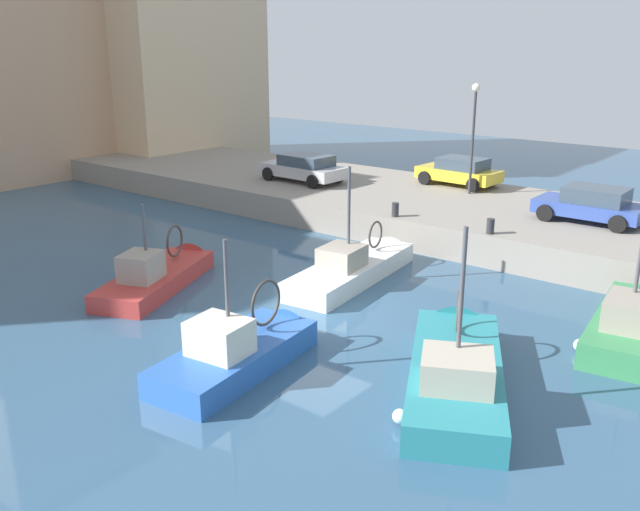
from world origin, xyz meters
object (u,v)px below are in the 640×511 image
at_px(parked_car_yellow, 460,171).
at_px(mooring_bollard_south, 490,226).
at_px(quay_streetlamp, 474,120).
at_px(parked_car_silver, 304,168).
at_px(mooring_bollard_mid, 395,210).
at_px(fishing_boat_green, 632,331).
at_px(fishing_boat_blue, 245,359).
at_px(fishing_boat_red, 162,281).
at_px(fishing_boat_white, 357,274).
at_px(parked_car_blue, 592,204).
at_px(fishing_boat_teal, 455,378).

relative_size(parked_car_yellow, mooring_bollard_south, 7.13).
xyz_separation_m(mooring_bollard_south, quay_streetlamp, (5.65, 3.68, 2.98)).
height_order(parked_car_silver, quay_streetlamp, quay_streetlamp).
height_order(parked_car_silver, mooring_bollard_south, parked_car_silver).
bearing_deg(mooring_bollard_mid, fishing_boat_green, -108.05).
xyz_separation_m(fishing_boat_blue, mooring_bollard_south, (11.12, -1.29, 1.35)).
xyz_separation_m(fishing_boat_green, fishing_boat_red, (-5.41, 13.47, -0.01)).
relative_size(fishing_boat_red, quay_streetlamp, 1.29).
bearing_deg(parked_car_silver, fishing_boat_white, -130.48).
height_order(fishing_boat_white, parked_car_yellow, fishing_boat_white).
relative_size(fishing_boat_red, parked_car_blue, 1.60).
distance_m(fishing_boat_white, quay_streetlamp, 10.56).
bearing_deg(fishing_boat_green, mooring_bollard_mid, 71.95).
relative_size(fishing_boat_white, parked_car_yellow, 1.81).
bearing_deg(fishing_boat_blue, mooring_bollard_south, -6.60).
bearing_deg(parked_car_silver, parked_car_yellow, -58.57).
distance_m(parked_car_blue, mooring_bollard_south, 4.52).
height_order(fishing_boat_white, fishing_boat_blue, fishing_boat_white).
bearing_deg(fishing_boat_green, fishing_boat_white, 94.87).
relative_size(fishing_boat_blue, mooring_bollard_mid, 10.31).
bearing_deg(fishing_boat_white, fishing_boat_teal, -126.96).
bearing_deg(parked_car_blue, parked_car_silver, 93.39).
bearing_deg(fishing_boat_blue, fishing_boat_green, -41.91).
bearing_deg(parked_car_yellow, fishing_boat_teal, -152.41).
bearing_deg(fishing_boat_blue, fishing_boat_white, 13.36).
relative_size(fishing_boat_green, fishing_boat_white, 0.89).
xyz_separation_m(fishing_boat_white, fishing_boat_blue, (-7.17, -1.70, 0.02)).
distance_m(fishing_boat_blue, parked_car_blue, 15.53).
distance_m(parked_car_blue, quay_streetlamp, 6.67).
bearing_deg(quay_streetlamp, fishing_boat_green, -132.98).
xyz_separation_m(fishing_boat_teal, parked_car_blue, (12.59, 1.07, 1.79)).
relative_size(fishing_boat_blue, parked_car_silver, 1.28).
distance_m(parked_car_blue, parked_car_silver, 13.51).
height_order(fishing_boat_green, quay_streetlamp, quay_streetlamp).
relative_size(fishing_boat_blue, mooring_bollard_south, 10.31).
distance_m(fishing_boat_teal, fishing_boat_red, 10.95).
distance_m(fishing_boat_red, mooring_bollard_south, 11.60).
bearing_deg(mooring_bollard_south, fishing_boat_white, 142.88).
distance_m(fishing_boat_red, parked_car_yellow, 15.95).
bearing_deg(fishing_boat_white, fishing_boat_blue, -166.64).
relative_size(fishing_boat_teal, fishing_boat_red, 1.12).
distance_m(parked_car_silver, parked_car_yellow, 7.45).
height_order(parked_car_blue, parked_car_yellow, parked_car_blue).
bearing_deg(quay_streetlamp, parked_car_silver, 108.54).
bearing_deg(parked_car_blue, fishing_boat_green, -153.20).
height_order(fishing_boat_blue, parked_car_blue, fishing_boat_blue).
relative_size(fishing_boat_white, mooring_bollard_south, 12.88).
bearing_deg(parked_car_yellow, fishing_boat_blue, -168.73).
distance_m(parked_car_silver, mooring_bollard_mid, 7.91).
xyz_separation_m(fishing_boat_blue, mooring_bollard_mid, (11.12, 2.71, 1.35)).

